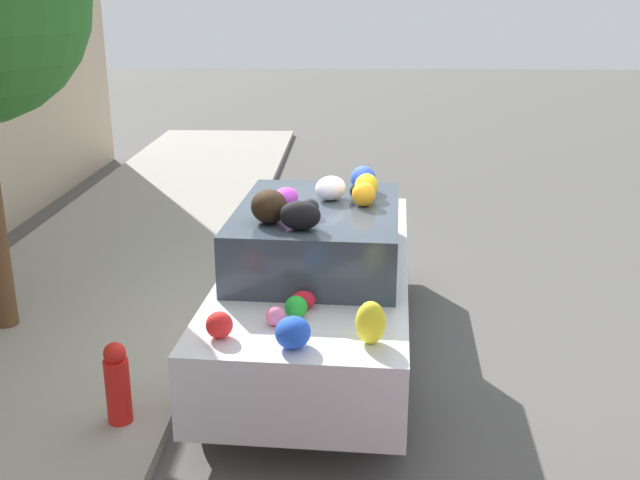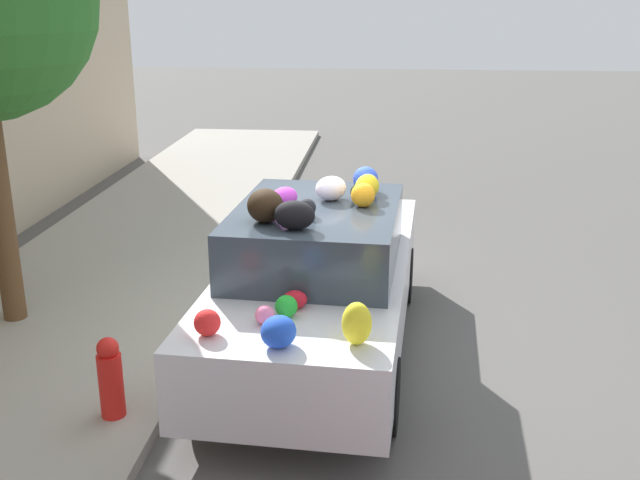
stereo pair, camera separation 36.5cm
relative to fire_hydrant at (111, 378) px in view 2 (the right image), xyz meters
name	(u,v)px [view 2 (the right image)]	position (x,y,z in m)	size (l,w,h in m)	color
ground_plane	(313,349)	(1.61, -1.49, -0.47)	(60.00, 60.00, 0.00)	#565451
sidewalk_curb	(57,332)	(1.61, 1.21, -0.41)	(24.00, 3.20, 0.12)	#9E998E
fire_hydrant	(111,378)	(0.00, 0.00, 0.00)	(0.20, 0.20, 0.70)	red
art_car	(319,276)	(1.56, -1.56, 0.34)	(4.58, 1.97, 1.84)	silver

